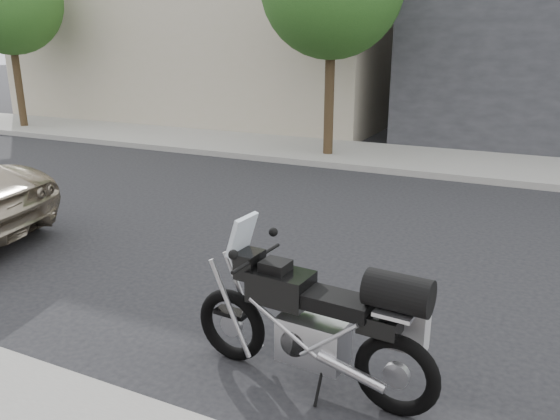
{
  "coord_description": "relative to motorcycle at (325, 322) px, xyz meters",
  "views": [
    {
      "loc": [
        -2.87,
        6.92,
        2.9
      ],
      "look_at": [
        -0.07,
        1.13,
        0.9
      ],
      "focal_mm": 35.0,
      "sensor_mm": 36.0,
      "label": 1
    }
  ],
  "objects": [
    {
      "name": "far_building_cream",
      "position": [
        10.43,
        -16.55,
        3.37
      ],
      "size": [
        14.0,
        11.0,
        8.0
      ],
      "color": "#A99F87",
      "rests_on": "ground"
    },
    {
      "name": "ground",
      "position": [
        1.43,
        -3.06,
        -0.63
      ],
      "size": [
        120.0,
        120.0,
        0.0
      ],
      "primitive_type": "plane",
      "color": "black",
      "rests_on": "ground"
    },
    {
      "name": "far_sidewalk",
      "position": [
        1.43,
        -9.56,
        -0.56
      ],
      "size": [
        44.0,
        3.0,
        0.15
      ],
      "primitive_type": "cube",
      "color": "gray",
      "rests_on": "ground"
    },
    {
      "name": "street_tree_right",
      "position": [
        14.43,
        -9.06,
        3.51
      ],
      "size": [
        3.4,
        3.4,
        5.7
      ],
      "color": "#392B1A",
      "rests_on": "far_sidewalk"
    },
    {
      "name": "motorcycle",
      "position": [
        0.0,
        0.0,
        0.0
      ],
      "size": [
        2.31,
        0.75,
        1.46
      ],
      "rotation": [
        0.0,
        0.0,
        -0.08
      ],
      "color": "black",
      "rests_on": "ground"
    }
  ]
}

